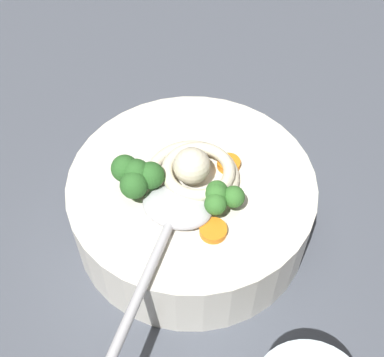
# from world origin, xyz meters

# --- Properties ---
(table_slab) EXTENTS (1.23, 1.23, 0.03)m
(table_slab) POSITION_xyz_m (0.00, 0.00, 0.01)
(table_slab) COLOR #474C56
(table_slab) RESTS_ON ground
(soup_bowl) EXTENTS (0.22, 0.22, 0.07)m
(soup_bowl) POSITION_xyz_m (-0.02, 0.00, 0.06)
(soup_bowl) COLOR silver
(soup_bowl) RESTS_ON table_slab
(noodle_pile) EXTENTS (0.09, 0.09, 0.04)m
(noodle_pile) POSITION_xyz_m (-0.02, 0.00, 0.11)
(noodle_pile) COLOR beige
(noodle_pile) RESTS_ON soup_bowl
(soup_spoon) EXTENTS (0.07, 0.18, 0.02)m
(soup_spoon) POSITION_xyz_m (-0.03, -0.05, 0.10)
(soup_spoon) COLOR #B7B7BC
(soup_spoon) RESTS_ON soup_bowl
(broccoli_floret_far) EXTENTS (0.04, 0.03, 0.03)m
(broccoli_floret_far) POSITION_xyz_m (0.01, -0.03, 0.11)
(broccoli_floret_far) COLOR #7A9E60
(broccoli_floret_far) RESTS_ON soup_bowl
(broccoli_floret_right) EXTENTS (0.05, 0.04, 0.04)m
(broccoli_floret_right) POSITION_xyz_m (-0.07, -0.02, 0.12)
(broccoli_floret_right) COLOR #7A9E60
(broccoli_floret_right) RESTS_ON soup_bowl
(carrot_slice_center) EXTENTS (0.02, 0.02, 0.01)m
(carrot_slice_center) POSITION_xyz_m (-0.03, 0.03, 0.10)
(carrot_slice_center) COLOR orange
(carrot_slice_center) RESTS_ON soup_bowl
(carrot_slice_front) EXTENTS (0.02, 0.02, 0.01)m
(carrot_slice_front) POSITION_xyz_m (0.01, 0.02, 0.10)
(carrot_slice_front) COLOR orange
(carrot_slice_front) RESTS_ON soup_bowl
(carrot_slice_rear) EXTENTS (0.02, 0.02, 0.01)m
(carrot_slice_rear) POSITION_xyz_m (-0.00, -0.05, 0.10)
(carrot_slice_rear) COLOR orange
(carrot_slice_rear) RESTS_ON soup_bowl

